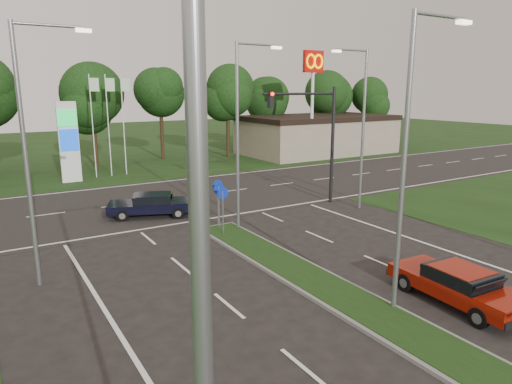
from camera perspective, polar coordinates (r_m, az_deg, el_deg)
verge_far at (r=59.25m, az=-21.89°, el=5.16°), size 160.00×50.00×0.02m
cross_road at (r=29.56m, az=-11.23°, el=-0.93°), size 160.00×12.00×0.02m
median_kerb at (r=13.87m, az=20.89°, el=-17.47°), size 2.00×26.00×0.12m
commercial_building at (r=50.60m, az=7.66°, el=7.10°), size 16.00×9.00×4.00m
streetlight_median_near at (r=14.22m, az=18.61°, el=4.92°), size 2.53×0.22×9.00m
streetlight_median_far at (r=21.97m, az=-1.88°, el=8.09°), size 2.53×0.22×9.00m
streetlight_left_near at (r=3.83m, az=-3.96°, el=-14.76°), size 2.53×0.22×9.00m
streetlight_left_far at (r=17.18m, az=-26.34°, el=5.50°), size 2.53×0.22×9.00m
streetlight_right_far at (r=26.70m, az=12.98°, el=8.60°), size 2.53×0.22×9.00m
traffic_signal at (r=27.15m, az=7.50°, el=7.97°), size 5.10×0.42×7.00m
median_signs at (r=22.37m, az=-4.56°, el=-0.59°), size 1.16×1.76×2.38m
gas_pylon at (r=36.76m, az=-22.05°, el=6.09°), size 5.80×1.26×8.00m
mcdonalds_sign at (r=44.74m, az=7.15°, el=14.07°), size 2.20×0.47×10.40m
treeline_far at (r=44.09m, az=-18.97°, el=12.02°), size 6.00×6.00×9.90m
red_sedan at (r=16.51m, az=23.94°, el=-10.46°), size 2.05×4.53×1.22m
navy_sedan at (r=25.72m, az=-12.93°, el=-1.51°), size 4.92×3.43×1.25m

